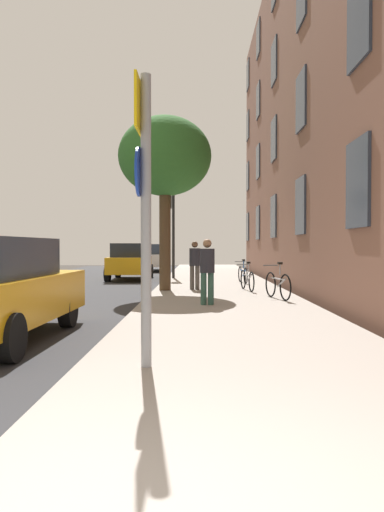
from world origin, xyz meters
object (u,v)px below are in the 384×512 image
object	(u,v)px
sign_post	(144,196)
bicycle_1	(247,279)
traffic_light	(171,217)
car_1	(130,261)
bicycle_0	(278,284)
pedestrian_1	(195,262)
car_2	(152,257)
bicycle_2	(243,274)
pedestrian_0	(207,267)
tree_near	(165,158)

from	to	relation	value
sign_post	bicycle_1	size ratio (longest dim) A/B	1.98
sign_post	traffic_light	xyz separation A→B (m)	(-0.57, 15.34, 0.70)
car_1	bicycle_0	bearing A→B (deg)	-59.67
traffic_light	pedestrian_1	size ratio (longest dim) A/B	2.52
car_1	car_2	bearing A→B (deg)	88.16
bicycle_1	car_2	world-z (taller)	car_2
bicycle_2	car_1	bearing A→B (deg)	144.91
bicycle_2	pedestrian_0	distance (m)	6.94
pedestrian_0	pedestrian_1	xyz separation A→B (m)	(-0.32, 4.03, -0.00)
bicycle_0	traffic_light	bearing A→B (deg)	111.55
bicycle_1	car_2	size ratio (longest dim) A/B	0.39
pedestrian_0	car_2	world-z (taller)	pedestrian_0
tree_near	bicycle_1	xyz separation A→B (m)	(2.58, -0.12, -3.81)
tree_near	car_2	distance (m)	14.47
bicycle_0	pedestrian_0	bearing A→B (deg)	-145.45
bicycle_1	pedestrian_1	world-z (taller)	pedestrian_1
car_1	pedestrian_1	bearing A→B (deg)	-64.06
bicycle_0	bicycle_2	distance (m)	5.48
pedestrian_1	car_2	bearing A→B (deg)	101.18
traffic_light	bicycle_1	size ratio (longest dim) A/B	2.31
traffic_light	pedestrian_1	xyz separation A→B (m)	(1.07, -5.55, -1.77)
bicycle_2	car_1	distance (m)	5.81
pedestrian_1	car_1	size ratio (longest dim) A/B	0.37
bicycle_0	pedestrian_1	bearing A→B (deg)	128.78
bicycle_0	bicycle_1	bearing A→B (deg)	103.28
tree_near	car_1	world-z (taller)	tree_near
tree_near	car_2	bearing A→B (deg)	97.23
traffic_light	tree_near	xyz separation A→B (m)	(0.14, -5.81, 1.51)
bicycle_1	bicycle_2	bearing A→B (deg)	87.22
traffic_light	bicycle_2	bearing A→B (deg)	-44.56
sign_post	pedestrian_0	size ratio (longest dim) A/B	2.15
traffic_light	car_1	world-z (taller)	traffic_light
pedestrian_0	sign_post	bearing A→B (deg)	-98.18
bicycle_0	car_2	distance (m)	17.14
pedestrian_0	car_1	distance (m)	10.61
sign_post	pedestrian_1	xyz separation A→B (m)	(0.50, 9.79, -1.07)
sign_post	traffic_light	size ratio (longest dim) A/B	0.86
bicycle_0	car_1	xyz separation A→B (m)	(-5.15, 8.80, 0.34)
sign_post	car_1	size ratio (longest dim) A/B	0.79
bicycle_1	car_1	bearing A→B (deg)	125.50
car_1	bicycle_1	bearing A→B (deg)	-54.50
bicycle_0	bicycle_1	distance (m)	2.43
traffic_light	tree_near	distance (m)	6.00
sign_post	bicycle_1	world-z (taller)	sign_post
sign_post	bicycle_0	distance (m)	7.71
bicycle_0	pedestrian_1	xyz separation A→B (m)	(-2.20, 2.74, 0.50)
bicycle_2	pedestrian_1	bearing A→B (deg)	-123.32
pedestrian_0	tree_near	bearing A→B (deg)	108.47
bicycle_2	pedestrian_1	distance (m)	3.31
sign_post	bicycle_0	xyz separation A→B (m)	(2.70, 7.05, -1.57)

